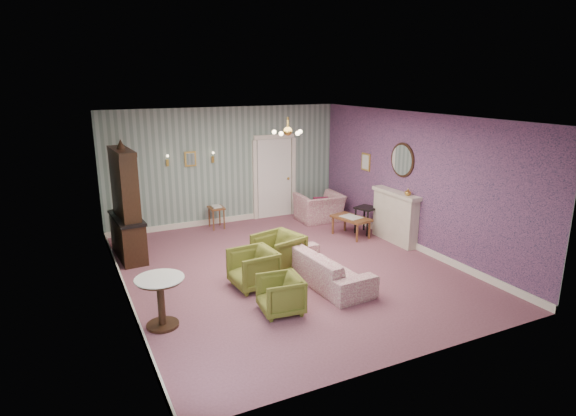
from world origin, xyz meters
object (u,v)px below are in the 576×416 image
sofa_chintz (326,261)px  side_table_black (366,220)px  wingback_chair (319,203)px  pedestal_table (161,302)px  olive_chair_a (280,293)px  olive_chair_b (253,267)px  olive_chair_c (278,251)px  coffee_table (351,227)px  dresser (125,201)px  fireplace (395,217)px

sofa_chintz → side_table_black: bearing=-51.9°
sofa_chintz → wingback_chair: bearing=-31.4°
sofa_chintz → pedestal_table: bearing=92.7°
olive_chair_a → olive_chair_b: size_ratio=0.87×
olive_chair_c → side_table_black: 3.06m
olive_chair_b → olive_chair_c: bearing=119.4°
olive_chair_b → side_table_black: size_ratio=1.17×
wingback_chair → coffee_table: (0.04, -1.41, -0.24)m
olive_chair_b → side_table_black: 3.88m
wingback_chair → olive_chair_c: bearing=49.7°
dresser → pedestal_table: 3.29m
olive_chair_a → coffee_table: 4.09m
olive_chair_c → sofa_chintz: size_ratio=0.40×
dresser → fireplace: bearing=-19.8°
olive_chair_c → dresser: (-2.45, 2.03, 0.78)m
olive_chair_c → coffee_table: olive_chair_c is taller
fireplace → coffee_table: (-0.67, 0.74, -0.35)m
wingback_chair → olive_chair_a: bearing=55.7°
coffee_table → pedestal_table: bearing=-154.4°
fireplace → olive_chair_a: bearing=-152.5°
wingback_chair → side_table_black: size_ratio=1.68×
olive_chair_b → fireplace: bearing=99.3°
olive_chair_a → side_table_black: (3.50, 2.71, -0.01)m
fireplace → sofa_chintz: bearing=-153.5°
coffee_table → olive_chair_a: bearing=-138.9°
olive_chair_b → dresser: size_ratio=0.32×
olive_chair_b → wingback_chair: (3.06, 3.02, 0.10)m
sofa_chintz → pedestal_table: 3.00m
olive_chair_a → dresser: dresser is taller
wingback_chair → side_table_black: 1.47m
olive_chair_c → sofa_chintz: bearing=17.8°
wingback_chair → side_table_black: (0.47, -1.39, -0.15)m
wingback_chair → coffee_table: 1.43m
olive_chair_a → side_table_black: 4.43m
dresser → side_table_black: dresser is taller
pedestal_table → sofa_chintz: bearing=6.1°
pedestal_table → side_table_black: bearing=23.9°
olive_chair_a → pedestal_table: size_ratio=0.84×
wingback_chair → fireplace: size_ratio=0.78×
coffee_table → pedestal_table: (-4.84, -2.32, 0.16)m
pedestal_table → olive_chair_c: bearing=25.5°
dresser → side_table_black: size_ratio=3.66×
dresser → fireplace: size_ratio=1.70×
sofa_chintz → coffee_table: 2.74m
dresser → coffee_table: bearing=-13.6°
side_table_black → dresser: bearing=170.8°
sofa_chintz → wingback_chair: (1.82, 3.41, 0.08)m
olive_chair_b → sofa_chintz: 1.30m
sofa_chintz → fireplace: bearing=-66.9°
olive_chair_c → side_table_black: size_ratio=1.25×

